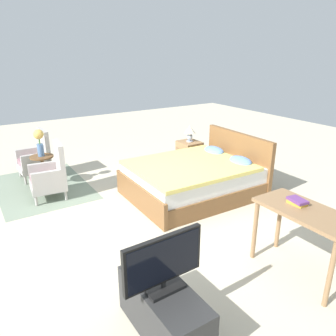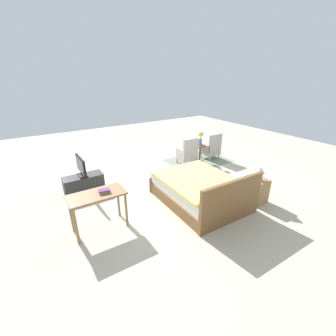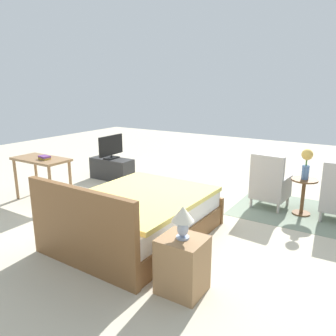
% 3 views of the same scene
% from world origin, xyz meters
% --- Properties ---
extents(ground_plane, '(16.00, 16.00, 0.00)m').
position_xyz_m(ground_plane, '(0.00, 0.00, 0.00)').
color(ground_plane, beige).
extents(floor_rug, '(2.10, 1.50, 0.01)m').
position_xyz_m(floor_rug, '(-1.96, -1.05, 0.00)').
color(floor_rug, gray).
rests_on(floor_rug, ground_plane).
extents(bed, '(1.63, 2.10, 0.96)m').
position_xyz_m(bed, '(-0.23, 1.08, 0.30)').
color(bed, brown).
rests_on(bed, ground_plane).
extents(armchair_by_window_left, '(0.56, 0.56, 0.92)m').
position_xyz_m(armchair_by_window_left, '(-2.49, -0.99, 0.38)').
color(armchair_by_window_left, '#ADA8A3').
rests_on(armchair_by_window_left, floor_rug).
extents(armchair_by_window_right, '(0.59, 0.59, 0.92)m').
position_xyz_m(armchair_by_window_right, '(-1.43, -0.99, 0.38)').
color(armchair_by_window_right, '#ADA8A3').
rests_on(armchair_by_window_right, floor_rug).
extents(side_table, '(0.40, 0.40, 0.58)m').
position_xyz_m(side_table, '(-1.96, -0.99, 0.36)').
color(side_table, brown).
rests_on(side_table, ground_plane).
extents(flower_vase, '(0.17, 0.17, 0.48)m').
position_xyz_m(flower_vase, '(-1.96, -0.99, 0.87)').
color(flower_vase, '#4C709E').
rests_on(flower_vase, side_table).
extents(nightstand, '(0.44, 0.41, 0.58)m').
position_xyz_m(nightstand, '(-1.35, 1.78, 0.29)').
color(nightstand, '#997047').
rests_on(nightstand, ground_plane).
extents(table_lamp, '(0.22, 0.22, 0.33)m').
position_xyz_m(table_lamp, '(-1.35, 1.78, 0.79)').
color(table_lamp, '#9EADC6').
rests_on(table_lamp, nightstand).
extents(tv_stand, '(0.96, 0.40, 0.46)m').
position_xyz_m(tv_stand, '(1.95, -0.90, 0.23)').
color(tv_stand, '#2D2D2D').
rests_on(tv_stand, ground_plane).
extents(tv_flatscreen, '(0.21, 0.73, 0.50)m').
position_xyz_m(tv_flatscreen, '(1.96, -0.90, 0.72)').
color(tv_flatscreen, black).
rests_on(tv_flatscreen, tv_stand).
extents(vanity_desk, '(1.04, 0.52, 0.78)m').
position_xyz_m(vanity_desk, '(2.06, 0.78, 0.66)').
color(vanity_desk, '#8E6B47').
rests_on(vanity_desk, ground_plane).
extents(book_stack, '(0.22, 0.16, 0.06)m').
position_xyz_m(book_stack, '(1.92, 0.81, 0.81)').
color(book_stack, '#B79333').
rests_on(book_stack, vanity_desk).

